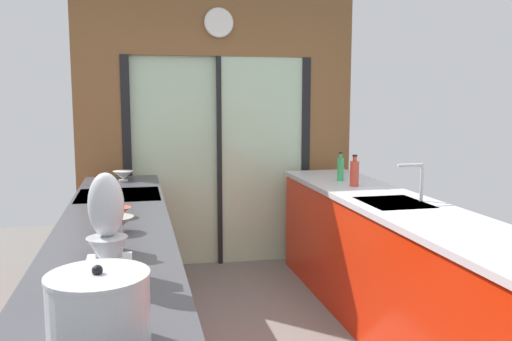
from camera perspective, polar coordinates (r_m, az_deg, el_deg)
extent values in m
cube|color=brown|center=(5.16, -4.11, 15.98)|extent=(2.64, 0.08, 0.70)
cube|color=#B2D1AD|center=(5.12, -8.65, 0.82)|extent=(0.80, 0.02, 2.00)
cube|color=#B2D1AD|center=(5.20, 0.64, 1.02)|extent=(0.80, 0.02, 2.00)
cube|color=black|center=(5.09, -13.59, 0.65)|extent=(0.08, 0.10, 2.00)
cube|color=black|center=(5.34, 5.19, 1.16)|extent=(0.08, 0.10, 2.00)
cube|color=black|center=(5.14, -3.97, 0.93)|extent=(0.04, 0.10, 2.00)
cube|color=brown|center=(5.10, -16.40, 0.57)|extent=(0.42, 0.08, 2.00)
cube|color=brown|center=(5.42, 7.70, 1.22)|extent=(0.42, 0.08, 2.00)
cylinder|color=white|center=(5.10, -4.00, 15.52)|extent=(0.25, 0.03, 0.25)
torus|color=beige|center=(5.10, -4.00, 15.52)|extent=(0.27, 0.02, 0.27)
cube|color=red|center=(4.67, -14.07, -6.97)|extent=(0.58, 0.65, 0.88)
cube|color=#3D3D42|center=(3.04, -14.99, -6.00)|extent=(0.62, 3.80, 0.04)
cube|color=red|center=(3.59, 16.42, -11.55)|extent=(0.58, 3.80, 0.88)
cube|color=#BCBCC1|center=(3.47, 16.71, -4.36)|extent=(0.62, 3.80, 0.04)
cube|color=#B7BABC|center=(3.68, 14.52, -3.69)|extent=(0.40, 0.48, 0.05)
cylinder|color=#B7BABC|center=(3.75, 17.32, -1.20)|extent=(0.02, 0.02, 0.26)
cylinder|color=#B7BABC|center=(3.69, 16.19, 0.56)|extent=(0.18, 0.02, 0.02)
cube|color=#B7BABC|center=(4.07, -14.26, -9.17)|extent=(0.58, 0.60, 0.88)
cube|color=black|center=(4.06, -10.07, -8.50)|extent=(0.01, 0.48, 0.28)
cube|color=black|center=(3.96, -14.48, -2.72)|extent=(0.58, 0.60, 0.03)
cylinder|color=#B7BABC|center=(3.81, -9.98, -4.62)|extent=(0.02, 0.04, 0.04)
cylinder|color=#B7BABC|center=(3.99, -10.10, -4.08)|extent=(0.02, 0.04, 0.04)
cylinder|color=#B7BABC|center=(4.16, -10.22, -3.58)|extent=(0.02, 0.04, 0.04)
cylinder|color=gray|center=(2.86, -14.73, -6.32)|extent=(0.08, 0.08, 0.01)
cone|color=gray|center=(2.85, -14.76, -5.53)|extent=(0.18, 0.18, 0.07)
cylinder|color=#BC4C38|center=(3.21, -14.52, -4.79)|extent=(0.07, 0.07, 0.01)
cone|color=#BC4C38|center=(3.21, -14.54, -4.29)|extent=(0.15, 0.15, 0.05)
cylinder|color=silver|center=(4.62, -14.00, -1.01)|extent=(0.08, 0.08, 0.01)
cone|color=silver|center=(4.61, -14.02, -0.51)|extent=(0.17, 0.17, 0.07)
cube|color=brown|center=(2.47, -15.10, -6.40)|extent=(0.08, 0.14, 0.19)
cylinder|color=black|center=(2.44, -15.62, -3.63)|extent=(0.02, 0.02, 0.07)
cylinder|color=black|center=(2.44, -15.20, -3.56)|extent=(0.02, 0.02, 0.08)
cylinder|color=black|center=(2.44, -14.77, -3.71)|extent=(0.02, 0.02, 0.06)
cube|color=#B7BABC|center=(2.09, -15.48, -10.53)|extent=(0.17, 0.26, 0.08)
cube|color=#B7BABC|center=(2.15, -15.49, -6.16)|extent=(0.10, 0.08, 0.20)
ellipsoid|color=#B7BABC|center=(2.02, -15.76, -3.58)|extent=(0.13, 0.12, 0.24)
cone|color=#B7BABC|center=(2.04, -15.60, -8.65)|extent=(0.15, 0.15, 0.13)
cylinder|color=#B7BABC|center=(1.58, -16.46, -14.37)|extent=(0.28, 0.28, 0.20)
cylinder|color=#B7BABC|center=(1.55, -16.61, -10.76)|extent=(0.29, 0.29, 0.01)
sphere|color=black|center=(1.54, -16.63, -10.20)|extent=(0.03, 0.03, 0.03)
cylinder|color=#B23D2D|center=(4.25, 10.49, -0.35)|extent=(0.07, 0.07, 0.20)
cylinder|color=#B23D2D|center=(4.23, 10.53, 1.25)|extent=(0.03, 0.03, 0.04)
cylinder|color=black|center=(4.23, 10.54, 1.59)|extent=(0.04, 0.04, 0.01)
cylinder|color=#339E56|center=(4.52, 9.03, 0.10)|extent=(0.05, 0.05, 0.19)
cylinder|color=#339E56|center=(4.50, 9.06, 1.56)|extent=(0.02, 0.02, 0.04)
cylinder|color=black|center=(4.50, 9.07, 1.87)|extent=(0.03, 0.03, 0.01)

